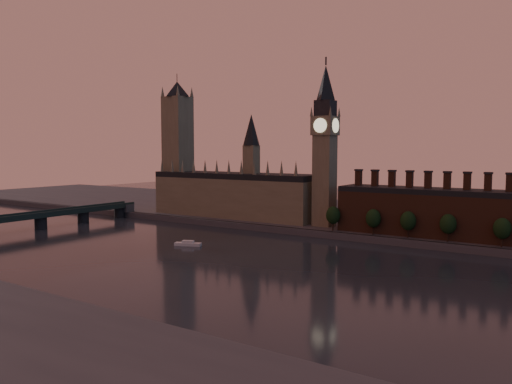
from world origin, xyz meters
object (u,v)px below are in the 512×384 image
river_boat (188,244)px  westminster_bridge (12,221)px  victoria_tower (178,142)px  big_ben (325,144)px

river_boat → westminster_bridge: bearing=170.7°
westminster_bridge → victoria_tower: bearing=73.4°
river_boat → big_ben: bearing=41.3°
victoria_tower → river_boat: victoria_tower is taller
westminster_bridge → river_boat: bearing=13.0°
victoria_tower → river_boat: bearing=-45.4°
big_ben → river_boat: 109.43m
big_ben → river_boat: (-42.00, -84.31, -55.70)m
big_ben → westminster_bridge: big_ben is taller
victoria_tower → big_ben: bearing=-2.2°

